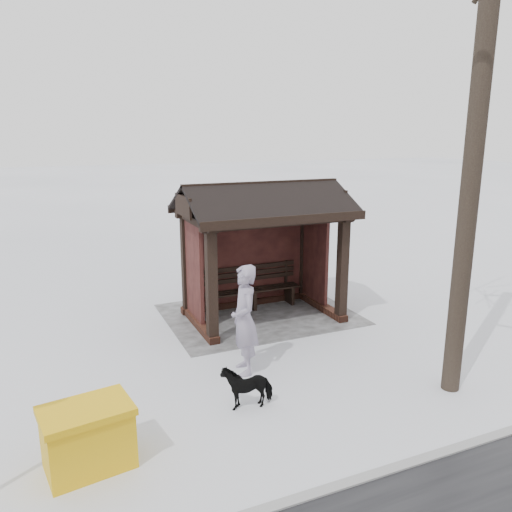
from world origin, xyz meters
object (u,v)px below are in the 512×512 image
(bus_shelter, at_px, (260,223))
(dog, at_px, (247,385))
(grit_bin, at_px, (88,437))
(pedestrian, at_px, (244,320))

(bus_shelter, relative_size, dog, 4.66)
(bus_shelter, xyz_separation_m, dog, (1.76, 3.50, -1.84))
(bus_shelter, bearing_deg, dog, 63.26)
(grit_bin, bearing_deg, bus_shelter, -144.24)
(pedestrian, height_order, dog, pedestrian)
(bus_shelter, height_order, pedestrian, bus_shelter)
(bus_shelter, xyz_separation_m, grit_bin, (4.14, 4.09, -1.74))
(dog, relative_size, grit_bin, 0.65)
(bus_shelter, bearing_deg, pedestrian, 60.70)
(pedestrian, height_order, grit_bin, pedestrian)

